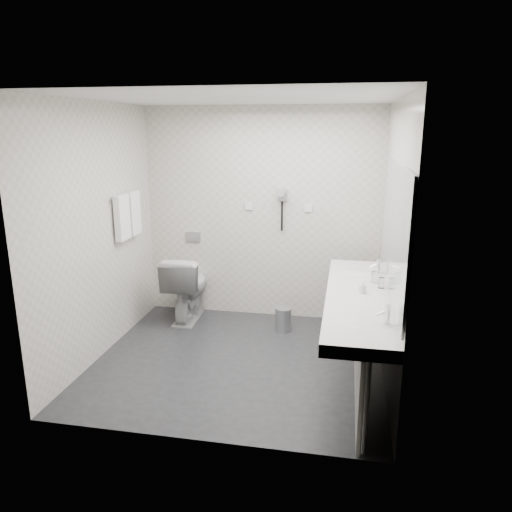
# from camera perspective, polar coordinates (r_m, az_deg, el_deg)

# --- Properties ---
(floor) EXTENTS (2.80, 2.80, 0.00)m
(floor) POSITION_cam_1_polar(r_m,az_deg,el_deg) (4.97, -2.07, -12.15)
(floor) COLOR #222327
(floor) RESTS_ON ground
(ceiling) EXTENTS (2.80, 2.80, 0.00)m
(ceiling) POSITION_cam_1_polar(r_m,az_deg,el_deg) (4.43, -2.38, 18.01)
(ceiling) COLOR silver
(ceiling) RESTS_ON wall_back
(wall_back) EXTENTS (2.80, 0.00, 2.80)m
(wall_back) POSITION_cam_1_polar(r_m,az_deg,el_deg) (5.79, 0.66, 4.85)
(wall_back) COLOR beige
(wall_back) RESTS_ON floor
(wall_front) EXTENTS (2.80, 0.00, 2.80)m
(wall_front) POSITION_cam_1_polar(r_m,az_deg,el_deg) (3.33, -7.20, -2.82)
(wall_front) COLOR beige
(wall_front) RESTS_ON floor
(wall_left) EXTENTS (0.00, 2.60, 2.60)m
(wall_left) POSITION_cam_1_polar(r_m,az_deg,el_deg) (5.03, -17.96, 2.61)
(wall_left) COLOR beige
(wall_left) RESTS_ON floor
(wall_right) EXTENTS (0.00, 2.60, 2.60)m
(wall_right) POSITION_cam_1_polar(r_m,az_deg,el_deg) (4.45, 15.66, 1.24)
(wall_right) COLOR beige
(wall_right) RESTS_ON floor
(vanity_counter) EXTENTS (0.55, 2.20, 0.10)m
(vanity_counter) POSITION_cam_1_polar(r_m,az_deg,el_deg) (4.36, 11.85, -4.94)
(vanity_counter) COLOR silver
(vanity_counter) RESTS_ON floor
(vanity_panel) EXTENTS (0.03, 2.15, 0.75)m
(vanity_panel) POSITION_cam_1_polar(r_m,az_deg,el_deg) (4.52, 11.89, -10.03)
(vanity_panel) COLOR gray
(vanity_panel) RESTS_ON floor
(vanity_post_near) EXTENTS (0.06, 0.06, 0.75)m
(vanity_post_near) POSITION_cam_1_polar(r_m,az_deg,el_deg) (3.61, 12.63, -16.94)
(vanity_post_near) COLOR silver
(vanity_post_near) RESTS_ON floor
(vanity_post_far) EXTENTS (0.06, 0.06, 0.75)m
(vanity_post_far) POSITION_cam_1_polar(r_m,az_deg,el_deg) (5.49, 12.05, -5.52)
(vanity_post_far) COLOR silver
(vanity_post_far) RESTS_ON floor
(mirror) EXTENTS (0.02, 2.20, 1.05)m
(mirror) POSITION_cam_1_polar(r_m,az_deg,el_deg) (4.21, 15.86, 3.27)
(mirror) COLOR #B2BCC6
(mirror) RESTS_ON wall_right
(basin_near) EXTENTS (0.40, 0.31, 0.05)m
(basin_near) POSITION_cam_1_polar(r_m,az_deg,el_deg) (3.74, 12.02, -7.76)
(basin_near) COLOR silver
(basin_near) RESTS_ON vanity_counter
(basin_far) EXTENTS (0.40, 0.31, 0.05)m
(basin_far) POSITION_cam_1_polar(r_m,az_deg,el_deg) (4.97, 11.77, -2.06)
(basin_far) COLOR silver
(basin_far) RESTS_ON vanity_counter
(faucet_near) EXTENTS (0.04, 0.04, 0.15)m
(faucet_near) POSITION_cam_1_polar(r_m,az_deg,el_deg) (3.72, 15.11, -6.59)
(faucet_near) COLOR silver
(faucet_near) RESTS_ON vanity_counter
(faucet_far) EXTENTS (0.04, 0.04, 0.15)m
(faucet_far) POSITION_cam_1_polar(r_m,az_deg,el_deg) (4.96, 14.08, -1.17)
(faucet_far) COLOR silver
(faucet_far) RESTS_ON vanity_counter
(soap_bottle_a) EXTENTS (0.06, 0.06, 0.10)m
(soap_bottle_a) POSITION_cam_1_polar(r_m,az_deg,el_deg) (4.35, 12.41, -3.60)
(soap_bottle_a) COLOR beige
(soap_bottle_a) RESTS_ON vanity_counter
(glass_left) EXTENTS (0.07, 0.07, 0.10)m
(glass_left) POSITION_cam_1_polar(r_m,az_deg,el_deg) (4.53, 14.46, -3.05)
(glass_left) COLOR silver
(glass_left) RESTS_ON vanity_counter
(glass_right) EXTENTS (0.07, 0.07, 0.11)m
(glass_right) POSITION_cam_1_polar(r_m,az_deg,el_deg) (4.67, 13.67, -2.39)
(glass_right) COLOR silver
(glass_right) RESTS_ON vanity_counter
(toilet) EXTENTS (0.47, 0.80, 0.80)m
(toilet) POSITION_cam_1_polar(r_m,az_deg,el_deg) (5.91, -8.09, -3.62)
(toilet) COLOR silver
(toilet) RESTS_ON floor
(flush_plate) EXTENTS (0.18, 0.02, 0.12)m
(flush_plate) POSITION_cam_1_polar(r_m,az_deg,el_deg) (6.04, -7.35, 2.24)
(flush_plate) COLOR #B2B5BA
(flush_plate) RESTS_ON wall_back
(pedal_bin) EXTENTS (0.20, 0.20, 0.26)m
(pedal_bin) POSITION_cam_1_polar(r_m,az_deg,el_deg) (5.60, 3.22, -7.48)
(pedal_bin) COLOR #B2B5BA
(pedal_bin) RESTS_ON floor
(bin_lid) EXTENTS (0.18, 0.18, 0.02)m
(bin_lid) POSITION_cam_1_polar(r_m,az_deg,el_deg) (5.55, 3.24, -6.17)
(bin_lid) COLOR #B2B5BA
(bin_lid) RESTS_ON pedal_bin
(towel_rail) EXTENTS (0.02, 0.62, 0.02)m
(towel_rail) POSITION_cam_1_polar(r_m,az_deg,el_deg) (5.44, -15.01, 6.91)
(towel_rail) COLOR silver
(towel_rail) RESTS_ON wall_left
(towel_near) EXTENTS (0.07, 0.24, 0.48)m
(towel_near) POSITION_cam_1_polar(r_m,az_deg,el_deg) (5.35, -15.39, 4.36)
(towel_near) COLOR white
(towel_near) RESTS_ON towel_rail
(towel_far) EXTENTS (0.07, 0.24, 0.48)m
(towel_far) POSITION_cam_1_polar(r_m,az_deg,el_deg) (5.60, -14.15, 4.89)
(towel_far) COLOR white
(towel_far) RESTS_ON towel_rail
(dryer_cradle) EXTENTS (0.10, 0.04, 0.14)m
(dryer_cradle) POSITION_cam_1_polar(r_m,az_deg,el_deg) (5.68, 3.11, 7.19)
(dryer_cradle) COLOR gray
(dryer_cradle) RESTS_ON wall_back
(dryer_barrel) EXTENTS (0.08, 0.14, 0.08)m
(dryer_barrel) POSITION_cam_1_polar(r_m,az_deg,el_deg) (5.61, 3.02, 7.41)
(dryer_barrel) COLOR gray
(dryer_barrel) RESTS_ON dryer_cradle
(dryer_cord) EXTENTS (0.02, 0.02, 0.35)m
(dryer_cord) POSITION_cam_1_polar(r_m,az_deg,el_deg) (5.71, 3.06, 4.69)
(dryer_cord) COLOR black
(dryer_cord) RESTS_ON dryer_cradle
(switch_plate_a) EXTENTS (0.09, 0.02, 0.09)m
(switch_plate_a) POSITION_cam_1_polar(r_m,az_deg,el_deg) (5.79, -0.83, 5.85)
(switch_plate_a) COLOR silver
(switch_plate_a) RESTS_ON wall_back
(switch_plate_b) EXTENTS (0.09, 0.02, 0.09)m
(switch_plate_b) POSITION_cam_1_polar(r_m,az_deg,el_deg) (5.69, 6.12, 5.62)
(switch_plate_b) COLOR silver
(switch_plate_b) RESTS_ON wall_back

